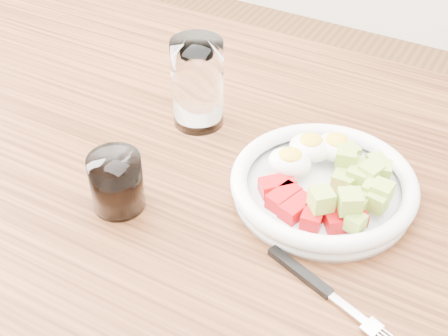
# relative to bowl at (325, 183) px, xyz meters

# --- Properties ---
(dining_table) EXTENTS (1.50, 0.90, 0.77)m
(dining_table) POSITION_rel_bowl_xyz_m (-0.12, -0.06, -0.12)
(dining_table) COLOR brown
(dining_table) RESTS_ON ground
(bowl) EXTENTS (0.25, 0.25, 0.07)m
(bowl) POSITION_rel_bowl_xyz_m (0.00, 0.00, 0.00)
(bowl) COLOR white
(bowl) RESTS_ON dining_table
(fork) EXTENTS (0.19, 0.08, 0.01)m
(fork) POSITION_rel_bowl_xyz_m (0.05, -0.15, -0.02)
(fork) COLOR black
(fork) RESTS_ON dining_table
(water_glass) EXTENTS (0.08, 0.08, 0.14)m
(water_glass) POSITION_rel_bowl_xyz_m (-0.24, 0.07, 0.05)
(water_glass) COLOR white
(water_glass) RESTS_ON dining_table
(coffee_glass) EXTENTS (0.07, 0.07, 0.08)m
(coffee_glass) POSITION_rel_bowl_xyz_m (-0.23, -0.15, 0.02)
(coffee_glass) COLOR white
(coffee_glass) RESTS_ON dining_table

